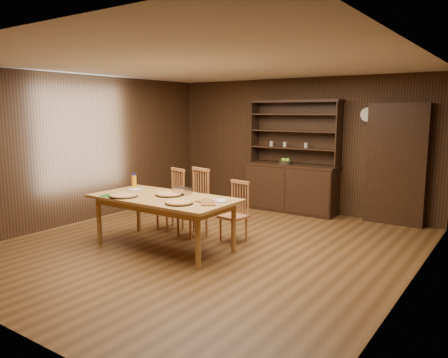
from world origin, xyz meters
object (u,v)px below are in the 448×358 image
Objects in this scene: dining_table at (164,202)px; chair_right at (236,209)px; chair_center at (196,200)px; juice_bottle at (134,182)px; chair_left at (173,197)px; china_hutch at (292,182)px.

chair_right is at bearing 53.91° from dining_table.
chair_center is 4.50× the size of juice_bottle.
chair_center reaches higher than juice_bottle.
dining_table is 1.13m from chair_right.
chair_right is (1.24, 0.03, -0.05)m from chair_left.
chair_center is at bearing 92.11° from dining_table.
china_hutch reaches higher than chair_right.
dining_table is 0.90m from juice_bottle.
china_hutch reaches higher than juice_bottle.
chair_left is 0.95× the size of chair_center.
china_hutch is 2.43m from chair_center.
juice_bottle is (-0.26, -0.63, 0.32)m from chair_left.
chair_left is at bearing 123.85° from dining_table.
chair_left is (-1.07, -2.28, -0.06)m from china_hutch.
chair_center is at bearing 33.26° from juice_bottle.
juice_bottle is at bearing 164.00° from dining_table.
juice_bottle is at bearing -148.49° from chair_right.
china_hutch is 2.37× the size of chair_right.
china_hutch is at bearing 102.32° from chair_right.
china_hutch reaches higher than chair_left.
chair_right is at bearing 24.57° from chair_center.
chair_center is 0.70m from chair_right.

